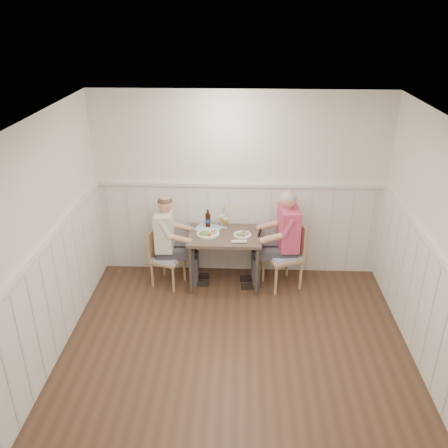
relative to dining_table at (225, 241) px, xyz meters
name	(u,v)px	position (x,y,z in m)	size (l,w,h in m)	color
ground_plane	(235,375)	(0.19, -1.84, -0.65)	(4.50, 4.50, 0.00)	#492F1F
room_shell	(237,248)	(0.19, -1.84, 0.87)	(4.04, 4.54, 2.60)	white
wainscot	(237,285)	(0.19, -1.15, 0.04)	(4.00, 4.49, 1.34)	white
dining_table	(225,241)	(0.00, 0.00, 0.00)	(0.98, 0.70, 0.75)	#50483E
chair_right	(287,252)	(0.84, -0.02, -0.14)	(0.59, 0.59, 0.94)	tan
chair_left	(164,255)	(-0.83, -0.05, -0.21)	(0.50, 0.50, 0.82)	tan
man_in_pink	(284,246)	(0.81, 0.00, -0.06)	(0.68, 0.47, 1.41)	#3F3F47
diner_cream	(168,247)	(-0.77, -0.01, -0.10)	(0.62, 0.43, 1.32)	#3F3F47
plate_man	(242,234)	(0.23, -0.02, 0.12)	(0.24, 0.24, 0.06)	white
plate_diner	(207,233)	(-0.24, -0.01, 0.12)	(0.31, 0.31, 0.08)	white
beer_glass_a	(225,221)	(0.00, 0.21, 0.20)	(0.06, 0.06, 0.15)	silver
beer_glass_b	(222,219)	(-0.05, 0.22, 0.23)	(0.08, 0.08, 0.19)	silver
beer_bottle	(208,219)	(-0.24, 0.24, 0.21)	(0.07, 0.07, 0.25)	black
rolled_napkin	(239,242)	(0.20, -0.24, 0.12)	(0.20, 0.06, 0.04)	white
grass_vase	(223,216)	(-0.04, 0.29, 0.25)	(0.04, 0.04, 0.33)	silver
gingham_mat	(209,228)	(-0.23, 0.19, 0.10)	(0.41, 0.37, 0.01)	#6C7CBD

